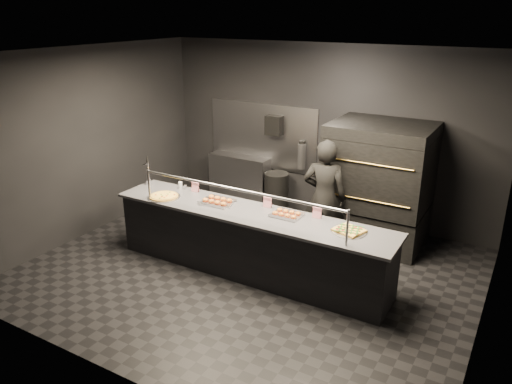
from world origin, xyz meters
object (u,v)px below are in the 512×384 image
at_px(trash_bin, 276,192).
at_px(towel_dispenser, 274,125).
at_px(service_counter, 249,242).
at_px(worker, 324,198).
at_px(prep_shelf, 240,178).
at_px(slider_tray_b, 287,214).
at_px(beer_tap, 149,176).
at_px(round_pizza, 164,196).
at_px(square_pizza, 349,231).
at_px(slider_tray_a, 217,201).
at_px(pizza_oven, 378,183).
at_px(fire_extinguisher, 302,156).

bearing_deg(trash_bin, towel_dispenser, 129.14).
xyz_separation_m(service_counter, worker, (0.64, 1.10, 0.42)).
bearing_deg(prep_shelf, slider_tray_b, -46.18).
xyz_separation_m(service_counter, towel_dispenser, (-0.90, 2.39, 1.09)).
relative_size(service_counter, prep_shelf, 3.42).
relative_size(beer_tap, trash_bin, 0.66).
bearing_deg(round_pizza, service_counter, 6.24).
height_order(beer_tap, square_pizza, beer_tap).
xyz_separation_m(towel_dispenser, round_pizza, (-0.47, -2.54, -0.61)).
relative_size(towel_dispenser, slider_tray_b, 0.86).
bearing_deg(round_pizza, slider_tray_b, 8.59).
height_order(slider_tray_a, slider_tray_b, slider_tray_a).
relative_size(service_counter, square_pizza, 9.52).
distance_m(pizza_oven, slider_tray_b, 1.90).
xyz_separation_m(service_counter, round_pizza, (-1.37, -0.15, 0.47)).
xyz_separation_m(square_pizza, worker, (-0.76, 1.03, -0.05)).
xyz_separation_m(service_counter, fire_extinguisher, (-0.35, 2.40, 0.60)).
height_order(beer_tap, slider_tray_b, beer_tap).
height_order(fire_extinguisher, worker, worker).
distance_m(service_counter, round_pizza, 1.45).
xyz_separation_m(service_counter, pizza_oven, (1.20, 1.90, 0.50)).
bearing_deg(prep_shelf, fire_extinguisher, 3.66).
xyz_separation_m(service_counter, square_pizza, (1.40, 0.07, 0.47)).
bearing_deg(prep_shelf, slider_tray_a, -65.39).
bearing_deg(beer_tap, trash_bin, 58.48).
xyz_separation_m(slider_tray_b, square_pizza, (0.90, -0.06, -0.01)).
height_order(square_pizza, worker, worker).
distance_m(round_pizza, worker, 2.36).
bearing_deg(slider_tray_a, round_pizza, -165.56).
relative_size(round_pizza, worker, 0.27).
xyz_separation_m(pizza_oven, square_pizza, (0.20, -1.83, -0.03)).
relative_size(round_pizza, square_pizza, 1.12).
bearing_deg(square_pizza, fire_extinguisher, 126.88).
distance_m(service_counter, beer_tap, 2.05).
distance_m(beer_tap, round_pizza, 0.69).
bearing_deg(square_pizza, slider_tray_b, 175.88).
relative_size(slider_tray_b, trash_bin, 0.55).
distance_m(round_pizza, slider_tray_b, 1.89).
relative_size(towel_dispenser, fire_extinguisher, 0.69).
bearing_deg(beer_tap, prep_shelf, 80.67).
height_order(beer_tap, worker, worker).
bearing_deg(towel_dispenser, fire_extinguisher, 1.04).
bearing_deg(round_pizza, slider_tray_a, 14.44).
height_order(square_pizza, trash_bin, square_pizza).
relative_size(slider_tray_a, square_pizza, 1.22).
bearing_deg(slider_tray_a, slider_tray_b, 4.03).
distance_m(service_counter, fire_extinguisher, 2.50).
bearing_deg(square_pizza, pizza_oven, 96.23).
bearing_deg(fire_extinguisher, slider_tray_a, -95.21).
relative_size(towel_dispenser, trash_bin, 0.48).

